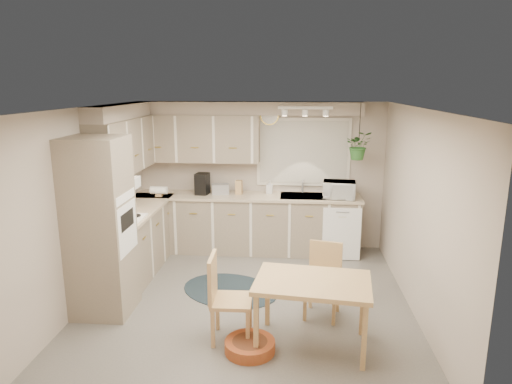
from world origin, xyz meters
TOP-DOWN VIEW (x-y plane):
  - floor at (0.00, 0.00)m, footprint 4.20×4.20m
  - ceiling at (0.00, 0.00)m, footprint 4.20×4.20m
  - wall_back at (0.00, 2.10)m, footprint 4.00×0.04m
  - wall_front at (0.00, -2.10)m, footprint 4.00×0.04m
  - wall_left at (-2.00, 0.00)m, footprint 0.04×4.20m
  - wall_right at (2.00, 0.00)m, footprint 0.04×4.20m
  - base_cab_left at (-1.70, 0.88)m, footprint 0.60×1.85m
  - base_cab_back at (-0.20, 1.80)m, footprint 3.60×0.60m
  - counter_left at (-1.69, 0.88)m, footprint 0.64×1.89m
  - counter_back at (-0.20, 1.79)m, footprint 3.64×0.64m
  - oven_stack at (-1.68, -0.38)m, footprint 0.65×0.65m
  - wall_oven_face at (-1.35, -0.38)m, footprint 0.02×0.56m
  - upper_cab_left at (-1.82, 1.00)m, footprint 0.35×2.00m
  - upper_cab_back at (-1.00, 1.93)m, footprint 2.00×0.35m
  - soffit_left at (-1.85, 1.00)m, footprint 0.30×2.00m
  - soffit_back at (-0.20, 1.95)m, footprint 3.60×0.30m
  - cooktop at (-1.68, 0.30)m, footprint 0.52×0.58m
  - range_hood at (-1.70, 0.30)m, footprint 0.40×0.60m
  - window_blinds at (0.70, 2.07)m, footprint 1.40×0.02m
  - window_frame at (0.70, 2.08)m, footprint 1.50×0.02m
  - sink at (0.70, 1.80)m, footprint 0.70×0.48m
  - dishwasher_front at (1.30, 1.49)m, footprint 0.58×0.02m
  - track_light_bar at (0.70, 1.55)m, footprint 0.80×0.04m
  - wall_clock at (0.15, 2.07)m, footprint 0.30×0.03m
  - dining_table at (0.76, -0.93)m, footprint 1.24×0.90m
  - chair_left at (-0.08, -0.87)m, footprint 0.45×0.45m
  - chair_back at (0.90, -0.30)m, footprint 0.49×0.49m
  - braided_rug at (-0.27, 0.29)m, footprint 1.62×1.46m
  - pet_bed at (0.13, -1.10)m, footprint 0.64×0.64m
  - microwave at (1.26, 1.70)m, footprint 0.51×0.32m
  - soap_bottle at (0.17, 1.95)m, footprint 0.13×0.23m
  - hanging_plant at (1.52, 1.70)m, footprint 0.40×0.44m
  - coffee_maker at (-0.91, 1.80)m, footprint 0.22×0.26m
  - toaster at (-0.62, 1.82)m, footprint 0.30×0.21m
  - knife_block at (-0.32, 1.85)m, footprint 0.11×0.11m

SIDE VIEW (x-z plane):
  - floor at x=0.00m, z-range 0.00..0.00m
  - braided_rug at x=-0.27m, z-range 0.00..0.01m
  - pet_bed at x=0.13m, z-range 0.00..0.12m
  - dining_table at x=0.76m, z-range 0.00..0.73m
  - dishwasher_front at x=1.30m, z-range 0.01..0.84m
  - chair_back at x=0.90m, z-range 0.00..0.87m
  - base_cab_left at x=-1.70m, z-range 0.00..0.90m
  - base_cab_back at x=-0.20m, z-range 0.00..0.90m
  - chair_left at x=-0.08m, z-range 0.00..0.94m
  - sink at x=0.70m, z-range 0.85..0.95m
  - counter_left at x=-1.69m, z-range 0.90..0.94m
  - counter_back at x=-0.20m, z-range 0.90..0.94m
  - cooktop at x=-1.68m, z-range 0.93..0.95m
  - soap_bottle at x=0.17m, z-range 0.94..1.04m
  - toaster at x=-0.62m, z-range 0.94..1.10m
  - oven_stack at x=-1.68m, z-range 0.00..2.10m
  - wall_oven_face at x=-1.35m, z-range 0.76..1.34m
  - knife_block at x=-0.32m, z-range 0.94..1.16m
  - microwave at x=1.26m, z-range 0.94..1.27m
  - coffee_maker at x=-0.91m, z-range 0.94..1.28m
  - wall_back at x=0.00m, z-range 0.00..2.40m
  - wall_front at x=0.00m, z-range 0.00..2.40m
  - wall_left at x=-2.00m, z-range 0.00..2.40m
  - wall_right at x=2.00m, z-range 0.00..2.40m
  - range_hood at x=-1.70m, z-range 1.33..1.47m
  - window_blinds at x=0.70m, z-range 1.10..2.10m
  - window_frame at x=0.70m, z-range 1.05..2.15m
  - hanging_plant at x=1.52m, z-range 1.55..1.89m
  - upper_cab_left at x=-1.82m, z-range 1.45..2.20m
  - upper_cab_back at x=-1.00m, z-range 1.45..2.20m
  - wall_clock at x=0.15m, z-range 2.03..2.33m
  - soffit_left at x=-1.85m, z-range 2.20..2.40m
  - soffit_back at x=-0.20m, z-range 2.20..2.40m
  - track_light_bar at x=0.70m, z-range 2.31..2.35m
  - ceiling at x=0.00m, z-range 2.40..2.40m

